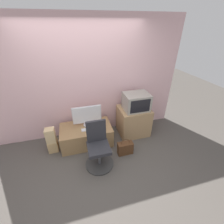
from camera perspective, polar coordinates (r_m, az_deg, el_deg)
name	(u,v)px	position (r m, az deg, el deg)	size (l,w,h in m)	color
ground_plane	(99,172)	(3.04, -5.02, -21.65)	(12.00, 12.00, 0.00)	#4C4742
wall_back	(84,82)	(3.36, -10.44, 11.12)	(4.40, 0.05, 2.60)	beige
desk	(87,135)	(3.50, -9.69, -8.55)	(1.12, 0.65, 0.43)	#937047
side_stand	(133,121)	(3.71, 8.13, -3.32)	(0.70, 0.61, 0.68)	#A37F56
main_monitor	(87,116)	(3.30, -9.45, -1.42)	(0.63, 0.21, 0.47)	silver
keyboard	(89,129)	(3.28, -8.88, -6.50)	(0.31, 0.10, 0.01)	silver
mouse	(98,127)	(3.31, -5.38, -5.67)	(0.05, 0.03, 0.03)	silver
crt_tv	(136,102)	(3.43, 9.23, 3.86)	(0.55, 0.45, 0.38)	gray
office_chair	(98,149)	(2.91, -5.24, -13.71)	(0.55, 0.55, 0.92)	#333333
cardboard_box_lower	(53,146)	(3.54, -21.46, -11.93)	(0.20, 0.18, 0.26)	tan
cardboard_box_upper	(50,135)	(3.36, -22.39, -8.28)	(0.19, 0.17, 0.32)	#D1B27F
handbag	(125,148)	(3.25, 5.04, -13.51)	(0.32, 0.15, 0.38)	#4C2D19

